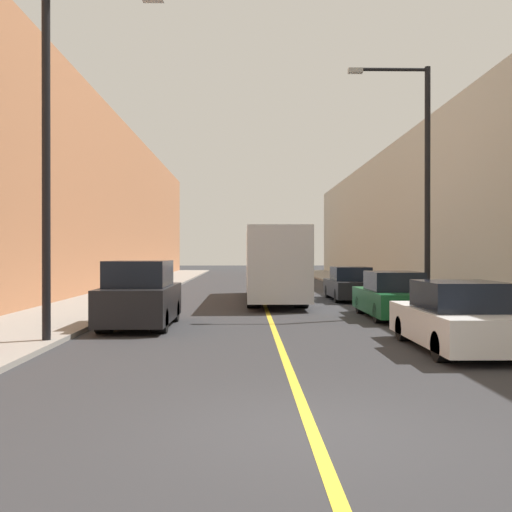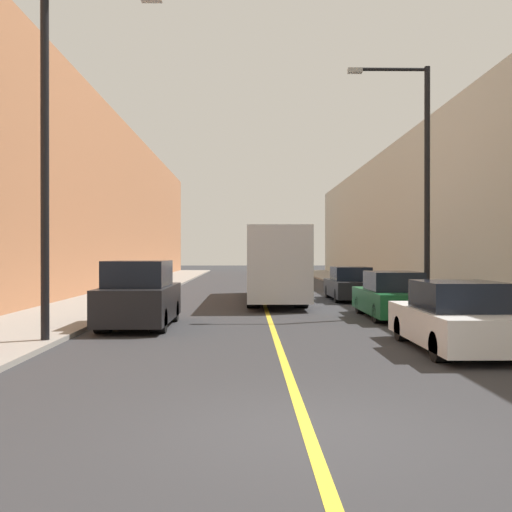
# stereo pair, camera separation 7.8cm
# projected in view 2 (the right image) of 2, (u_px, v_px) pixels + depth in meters

# --- Properties ---
(ground_plane) EXTENTS (200.00, 200.00, 0.00)m
(ground_plane) POSITION_uv_depth(u_px,v_px,m) (308.00, 432.00, 7.26)
(ground_plane) COLOR #2D2D30
(sidewalk_left) EXTENTS (3.61, 72.00, 0.13)m
(sidewalk_left) POSITION_uv_depth(u_px,v_px,m) (146.00, 287.00, 37.16)
(sidewalk_left) COLOR gray
(sidewalk_left) RESTS_ON ground
(sidewalk_right) EXTENTS (3.61, 72.00, 0.13)m
(sidewalk_right) POSITION_uv_depth(u_px,v_px,m) (371.00, 287.00, 37.37)
(sidewalk_right) COLOR gray
(sidewalk_right) RESTS_ON ground
(building_row_left) EXTENTS (4.00, 72.00, 10.91)m
(building_row_left) POSITION_uv_depth(u_px,v_px,m) (84.00, 201.00, 37.07)
(building_row_left) COLOR #B2724C
(building_row_left) RESTS_ON ground
(building_row_right) EXTENTS (4.00, 72.00, 9.43)m
(building_row_right) POSITION_uv_depth(u_px,v_px,m) (432.00, 213.00, 37.40)
(building_row_right) COLOR #B7B2A3
(building_row_right) RESTS_ON ground
(road_center_line) EXTENTS (0.16, 72.00, 0.01)m
(road_center_line) POSITION_uv_depth(u_px,v_px,m) (259.00, 288.00, 37.26)
(road_center_line) COLOR gold
(road_center_line) RESTS_ON ground
(bus) EXTENTS (2.42, 11.41, 3.23)m
(bus) POSITION_uv_depth(u_px,v_px,m) (273.00, 263.00, 27.35)
(bus) COLOR silver
(bus) RESTS_ON ground
(parked_suv_left) EXTENTS (1.92, 4.45, 1.96)m
(parked_suv_left) POSITION_uv_depth(u_px,v_px,m) (139.00, 297.00, 17.60)
(parked_suv_left) COLOR black
(parked_suv_left) RESTS_ON ground
(car_right_near) EXTENTS (1.90, 4.64, 1.56)m
(car_right_near) POSITION_uv_depth(u_px,v_px,m) (456.00, 319.00, 13.36)
(car_right_near) COLOR silver
(car_right_near) RESTS_ON ground
(car_right_mid) EXTENTS (1.82, 4.76, 1.57)m
(car_right_mid) POSITION_uv_depth(u_px,v_px,m) (392.00, 297.00, 20.06)
(car_right_mid) COLOR #145128
(car_right_mid) RESTS_ON ground
(car_right_far) EXTENTS (1.82, 4.80, 1.56)m
(car_right_far) POSITION_uv_depth(u_px,v_px,m) (350.00, 285.00, 27.68)
(car_right_far) COLOR black
(car_right_far) RESTS_ON ground
(street_lamp_left) EXTENTS (2.88, 0.24, 8.26)m
(street_lamp_left) POSITION_uv_depth(u_px,v_px,m) (55.00, 141.00, 14.16)
(street_lamp_left) COLOR black
(street_lamp_left) RESTS_ON sidewalk_left
(street_lamp_right) EXTENTS (2.88, 0.24, 8.55)m
(street_lamp_right) POSITION_uv_depth(u_px,v_px,m) (420.00, 173.00, 20.80)
(street_lamp_right) COLOR black
(street_lamp_right) RESTS_ON sidewalk_right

